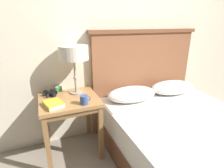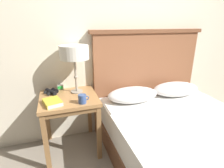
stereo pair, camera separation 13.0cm
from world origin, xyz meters
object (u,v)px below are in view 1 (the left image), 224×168
at_px(alarm_clock, 59,88).
at_px(table_lamp, 74,54).
at_px(bed, 183,134).
at_px(coffee_mug, 84,100).
at_px(nightstand, 69,105).
at_px(binoculars_pair, 50,93).
at_px(book_on_nightstand, 53,104).

bearing_deg(alarm_clock, table_lamp, -38.61).
xyz_separation_m(bed, coffee_mug, (-0.91, 0.36, 0.39)).
distance_m(nightstand, alarm_clock, 0.26).
bearing_deg(table_lamp, alarm_clock, 141.39).
relative_size(table_lamp, alarm_clock, 7.26).
bearing_deg(nightstand, bed, -29.13).
bearing_deg(bed, coffee_mug, 158.50).
height_order(table_lamp, coffee_mug, table_lamp).
xyz_separation_m(nightstand, coffee_mug, (0.11, -0.21, 0.13)).
relative_size(bed, binoculars_pair, 11.43).
relative_size(nightstand, table_lamp, 1.28).
bearing_deg(book_on_nightstand, nightstand, 42.77).
xyz_separation_m(nightstand, bed, (1.03, -0.57, -0.26)).
xyz_separation_m(bed, book_on_nightstand, (-1.19, 0.42, 0.37)).
bearing_deg(bed, book_on_nightstand, 160.31).
bearing_deg(alarm_clock, coffee_mug, -67.21).
height_order(table_lamp, book_on_nightstand, table_lamp).
bearing_deg(book_on_nightstand, binoculars_pair, 92.28).
distance_m(nightstand, bed, 1.20).
bearing_deg(nightstand, binoculars_pair, 143.20).
height_order(bed, book_on_nightstand, bed).
bearing_deg(table_lamp, nightstand, -137.91).
height_order(nightstand, table_lamp, table_lamp).
height_order(coffee_mug, alarm_clock, coffee_mug).
relative_size(binoculars_pair, alarm_clock, 2.26).
distance_m(bed, alarm_clock, 1.41).
bearing_deg(nightstand, alarm_clock, 107.31).
height_order(book_on_nightstand, alarm_clock, alarm_clock).
distance_m(table_lamp, book_on_nightstand, 0.54).
height_order(bed, alarm_clock, bed).
xyz_separation_m(nightstand, book_on_nightstand, (-0.16, -0.15, 0.11)).
height_order(table_lamp, binoculars_pair, table_lamp).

